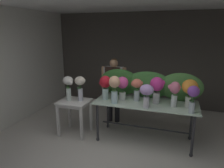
{
  "coord_description": "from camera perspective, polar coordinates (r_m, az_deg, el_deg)",
  "views": [
    {
      "loc": [
        0.97,
        -2.51,
        2.21
      ],
      "look_at": [
        -0.26,
        1.28,
        1.19
      ],
      "focal_mm": 33.1,
      "sensor_mm": 36.0,
      "label": 1
    }
  ],
  "objects": [
    {
      "name": "foliage_backdrop",
      "position": [
        4.39,
        10.06,
        -0.16
      ],
      "size": [
        2.16,
        0.24,
        0.58
      ],
      "color": "#2D6028",
      "rests_on": "display_table_glass"
    },
    {
      "name": "wall_back",
      "position": [
        6.3,
        9.12,
        6.61
      ],
      "size": [
        5.65,
        0.12,
        2.76
      ],
      "primitive_type": "cube",
      "color": "#4C4742",
      "rests_on": "ground"
    },
    {
      "name": "vase_crimson_stock",
      "position": [
        4.23,
        -1.9,
        -0.39
      ],
      "size": [
        0.26,
        0.23,
        0.49
      ],
      "color": "silver",
      "rests_on": "display_table_glass"
    },
    {
      "name": "ground_plane",
      "position": [
        4.96,
        5.0,
        -12.11
      ],
      "size": [
        8.06,
        8.06,
        0.0
      ],
      "primitive_type": "plane",
      "color": "beige"
    },
    {
      "name": "vase_cream_lisianthus_tall",
      "position": [
        4.41,
        -8.82,
        -0.29
      ],
      "size": [
        0.25,
        0.22,
        0.53
      ],
      "color": "silver",
      "rests_on": "side_table_white"
    },
    {
      "name": "vase_violet_anemones",
      "position": [
        3.76,
        21.5,
        -3.11
      ],
      "size": [
        0.2,
        0.2,
        0.48
      ],
      "color": "silver",
      "rests_on": "display_table_glass"
    },
    {
      "name": "ceiling_slab",
      "position": [
        4.49,
        5.84,
        22.11
      ],
      "size": [
        5.77,
        3.78,
        0.12
      ],
      "primitive_type": "cube",
      "color": "silver",
      "rests_on": "wall_back"
    },
    {
      "name": "vase_white_roses_tall",
      "position": [
        4.48,
        -11.99,
        -0.31
      ],
      "size": [
        0.23,
        0.22,
        0.53
      ],
      "color": "silver",
      "rests_on": "side_table_white"
    },
    {
      "name": "wall_left",
      "position": [
        5.83,
        -22.94,
        5.04
      ],
      "size": [
        0.12,
        3.78,
        2.76
      ],
      "primitive_type": "cube",
      "color": "silver",
      "rests_on": "ground"
    },
    {
      "name": "side_table_white",
      "position": [
        4.55,
        -10.33,
        -5.97
      ],
      "size": [
        0.63,
        0.57,
        0.76
      ],
      "color": "white",
      "rests_on": "ground"
    },
    {
      "name": "display_table_glass",
      "position": [
        4.23,
        9.17,
        -6.6
      ],
      "size": [
        2.02,
        0.84,
        0.84
      ],
      "color": "silver",
      "rests_on": "ground"
    },
    {
      "name": "vase_magenta_hydrangea",
      "position": [
        4.06,
        12.33,
        -0.88
      ],
      "size": [
        0.29,
        0.27,
        0.52
      ],
      "color": "silver",
      "rests_on": "display_table_glass"
    },
    {
      "name": "vase_sunset_carnations",
      "position": [
        4.02,
        20.72,
        -1.46
      ],
      "size": [
        0.31,
        0.28,
        0.53
      ],
      "color": "silver",
      "rests_on": "display_table_glass"
    },
    {
      "name": "vase_coral_tulips",
      "position": [
        4.16,
        6.85,
        -0.92
      ],
      "size": [
        0.24,
        0.21,
        0.45
      ],
      "color": "silver",
      "rests_on": "display_table_glass"
    },
    {
      "name": "vase_lilac_lilies",
      "position": [
        3.8,
        9.55,
        -2.35
      ],
      "size": [
        0.26,
        0.26,
        0.44
      ],
      "color": "silver",
      "rests_on": "display_table_glass"
    },
    {
      "name": "vase_peach_ranunculus",
      "position": [
        3.97,
        0.73,
        -0.8
      ],
      "size": [
        0.21,
        0.21,
        0.55
      ],
      "color": "silver",
      "rests_on": "display_table_glass"
    },
    {
      "name": "florist",
      "position": [
        4.98,
        0.45,
        0.08
      ],
      "size": [
        0.62,
        0.24,
        1.58
      ],
      "color": "#232328",
      "rests_on": "ground"
    },
    {
      "name": "vase_rosy_peonies",
      "position": [
        3.97,
        16.89,
        -2.06
      ],
      "size": [
        0.23,
        0.19,
        0.48
      ],
      "color": "silver",
      "rests_on": "display_table_glass"
    },
    {
      "name": "vase_fuchsia_dahlias",
      "position": [
        4.19,
        2.84,
        -0.48
      ],
      "size": [
        0.27,
        0.24,
        0.48
      ],
      "color": "silver",
      "rests_on": "display_table_glass"
    }
  ]
}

